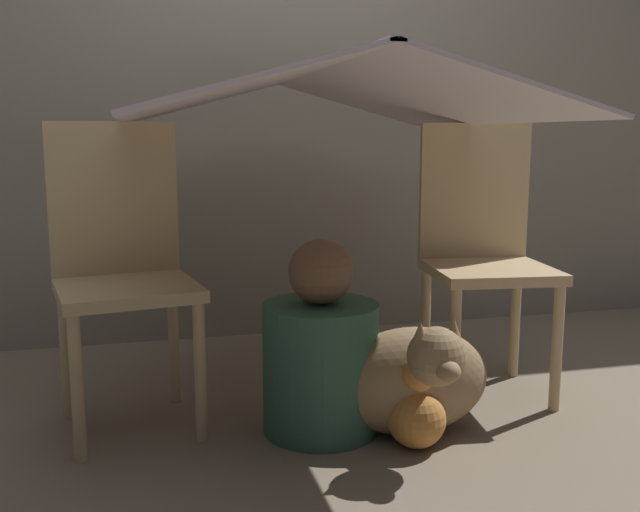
{
  "coord_description": "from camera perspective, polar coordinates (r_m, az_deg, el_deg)",
  "views": [
    {
      "loc": [
        -0.56,
        -1.97,
        0.9
      ],
      "look_at": [
        0.0,
        0.21,
        0.52
      ],
      "focal_mm": 40.0,
      "sensor_mm": 36.0,
      "label": 1
    }
  ],
  "objects": [
    {
      "name": "plush_toy",
      "position": [
        2.14,
        7.74,
        -12.16
      ],
      "size": [
        0.17,
        0.17,
        0.27
      ],
      "color": "#D88C3F",
      "rests_on": "ground_plane"
    },
    {
      "name": "dog",
      "position": [
        2.19,
        7.52,
        -9.63
      ],
      "size": [
        0.49,
        0.43,
        0.4
      ],
      "color": "#9E7F56",
      "rests_on": "ground_plane"
    },
    {
      "name": "sheet_canopy",
      "position": [
        2.25,
        0.0,
        12.86
      ],
      "size": [
        1.21,
        1.37,
        0.17
      ],
      "color": "silver"
    },
    {
      "name": "chair_right",
      "position": [
        2.57,
        12.88,
        0.75
      ],
      "size": [
        0.45,
        0.45,
        0.95
      ],
      "rotation": [
        0.0,
        0.0,
        -0.12
      ],
      "color": "#D1B27F",
      "rests_on": "ground_plane"
    },
    {
      "name": "ground_plane",
      "position": [
        2.24,
        1.38,
        -14.16
      ],
      "size": [
        8.8,
        8.8,
        0.0
      ],
      "primitive_type": "plane",
      "color": "gray"
    },
    {
      "name": "person_front",
      "position": [
        2.19,
        0.04,
        -7.94
      ],
      "size": [
        0.35,
        0.35,
        0.6
      ],
      "color": "#38664C",
      "rests_on": "ground_plane"
    },
    {
      "name": "chair_left",
      "position": [
        2.29,
        -15.58,
        -0.43
      ],
      "size": [
        0.47,
        0.47,
        0.95
      ],
      "rotation": [
        0.0,
        0.0,
        0.17
      ],
      "color": "#D1B27F",
      "rests_on": "ground_plane"
    },
    {
      "name": "wall_back",
      "position": [
        3.24,
        -4.49,
        15.78
      ],
      "size": [
        7.0,
        0.05,
        2.5
      ],
      "color": "gray",
      "rests_on": "ground_plane"
    }
  ]
}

